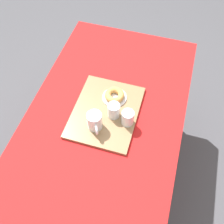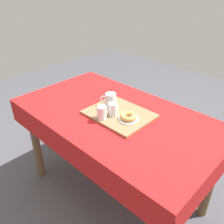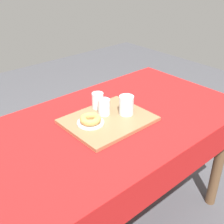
{
  "view_description": "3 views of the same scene",
  "coord_description": "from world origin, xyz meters",
  "px_view_note": "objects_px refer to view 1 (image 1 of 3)",
  "views": [
    {
      "loc": [
        0.67,
        0.24,
        1.87
      ],
      "look_at": [
        -0.01,
        0.04,
        0.81
      ],
      "focal_mm": 41.37,
      "sensor_mm": 36.0,
      "label": 1
    },
    {
      "loc": [
        -0.93,
        1.0,
        1.57
      ],
      "look_at": [
        -0.03,
        0.06,
        0.8
      ],
      "focal_mm": 38.19,
      "sensor_mm": 36.0,
      "label": 2
    },
    {
      "loc": [
        -0.83,
        -0.94,
        1.48
      ],
      "look_at": [
        0.02,
        0.03,
        0.77
      ],
      "focal_mm": 46.15,
      "sensor_mm": 36.0,
      "label": 3
    }
  ],
  "objects_px": {
    "water_glass_near": "(128,118)",
    "water_glass_far": "(114,111)",
    "donut_plate_left": "(115,97)",
    "sugar_donut_left": "(115,95)",
    "serving_tray": "(107,112)",
    "tea_mug_left": "(95,121)",
    "dining_table": "(104,128)"
  },
  "relations": [
    {
      "from": "tea_mug_left",
      "to": "donut_plate_left",
      "type": "xyz_separation_m",
      "value": [
        -0.2,
        0.04,
        -0.04
      ]
    },
    {
      "from": "serving_tray",
      "to": "sugar_donut_left",
      "type": "height_order",
      "value": "sugar_donut_left"
    },
    {
      "from": "serving_tray",
      "to": "dining_table",
      "type": "bearing_deg",
      "value": -7.38
    },
    {
      "from": "serving_tray",
      "to": "donut_plate_left",
      "type": "xyz_separation_m",
      "value": [
        -0.09,
        0.02,
        0.01
      ]
    },
    {
      "from": "serving_tray",
      "to": "donut_plate_left",
      "type": "distance_m",
      "value": 0.1
    },
    {
      "from": "donut_plate_left",
      "to": "sugar_donut_left",
      "type": "distance_m",
      "value": 0.02
    },
    {
      "from": "donut_plate_left",
      "to": "sugar_donut_left",
      "type": "bearing_deg",
      "value": 90.0
    },
    {
      "from": "tea_mug_left",
      "to": "water_glass_far",
      "type": "distance_m",
      "value": 0.11
    },
    {
      "from": "tea_mug_left",
      "to": "donut_plate_left",
      "type": "relative_size",
      "value": 0.81
    },
    {
      "from": "dining_table",
      "to": "donut_plate_left",
      "type": "height_order",
      "value": "donut_plate_left"
    },
    {
      "from": "sugar_donut_left",
      "to": "dining_table",
      "type": "bearing_deg",
      "value": -8.9
    },
    {
      "from": "tea_mug_left",
      "to": "sugar_donut_left",
      "type": "relative_size",
      "value": 1.02
    },
    {
      "from": "tea_mug_left",
      "to": "water_glass_near",
      "type": "distance_m",
      "value": 0.16
    },
    {
      "from": "water_glass_near",
      "to": "sugar_donut_left",
      "type": "bearing_deg",
      "value": -141.43
    },
    {
      "from": "dining_table",
      "to": "serving_tray",
      "type": "bearing_deg",
      "value": 172.62
    },
    {
      "from": "tea_mug_left",
      "to": "dining_table",
      "type": "bearing_deg",
      "value": 161.93
    },
    {
      "from": "dining_table",
      "to": "water_glass_far",
      "type": "relative_size",
      "value": 16.74
    },
    {
      "from": "serving_tray",
      "to": "donut_plate_left",
      "type": "height_order",
      "value": "donut_plate_left"
    },
    {
      "from": "dining_table",
      "to": "donut_plate_left",
      "type": "xyz_separation_m",
      "value": [
        -0.13,
        0.02,
        0.12
      ]
    },
    {
      "from": "water_glass_near",
      "to": "donut_plate_left",
      "type": "distance_m",
      "value": 0.17
    },
    {
      "from": "dining_table",
      "to": "sugar_donut_left",
      "type": "height_order",
      "value": "sugar_donut_left"
    },
    {
      "from": "donut_plate_left",
      "to": "water_glass_far",
      "type": "bearing_deg",
      "value": 13.98
    },
    {
      "from": "water_glass_far",
      "to": "donut_plate_left",
      "type": "relative_size",
      "value": 0.64
    },
    {
      "from": "water_glass_near",
      "to": "water_glass_far",
      "type": "distance_m",
      "value": 0.08
    },
    {
      "from": "dining_table",
      "to": "water_glass_near",
      "type": "height_order",
      "value": "water_glass_near"
    },
    {
      "from": "tea_mug_left",
      "to": "donut_plate_left",
      "type": "distance_m",
      "value": 0.21
    },
    {
      "from": "serving_tray",
      "to": "tea_mug_left",
      "type": "relative_size",
      "value": 3.91
    },
    {
      "from": "water_glass_near",
      "to": "water_glass_far",
      "type": "bearing_deg",
      "value": -106.84
    },
    {
      "from": "dining_table",
      "to": "serving_tray",
      "type": "distance_m",
      "value": 0.12
    },
    {
      "from": "water_glass_far",
      "to": "donut_plate_left",
      "type": "height_order",
      "value": "water_glass_far"
    },
    {
      "from": "tea_mug_left",
      "to": "water_glass_far",
      "type": "bearing_deg",
      "value": 142.55
    },
    {
      "from": "tea_mug_left",
      "to": "sugar_donut_left",
      "type": "xyz_separation_m",
      "value": [
        -0.2,
        0.04,
        -0.02
      ]
    }
  ]
}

